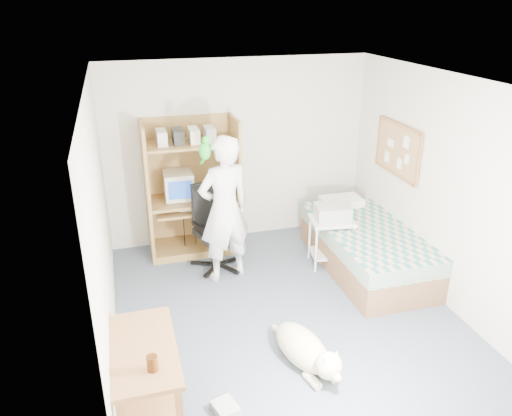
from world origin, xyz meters
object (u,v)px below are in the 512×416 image
Objects in this scene: computer_hutch at (192,193)px; dog at (306,350)px; side_desk at (146,374)px; office_chair at (215,238)px; bed at (366,247)px; printer_cart at (331,234)px; person at (224,210)px.

computer_hutch is 2.78m from dog.
office_chair is at bearing 66.72° from side_desk.
bed is 1.91× the size of dog.
printer_cart is (-0.39, 0.22, 0.13)m from bed.
bed is at bearing 32.50° from side_desk.
office_chair reaches higher than bed.
computer_hutch is 0.71m from office_chair.
office_chair is 0.60m from person.
printer_cart is (1.36, -0.06, -0.48)m from person.
person is 1.44m from printer_cart.
person is 2.82× the size of printer_cart.
computer_hutch is 2.35m from bed.
office_chair reaches higher than dog.
side_desk is 0.95× the size of dog.
bed is 1.87m from person.
office_chair is 2.16m from dog.
dog is 2.02m from printer_cart.
computer_hutch is 1.89m from printer_cart.
person is 1.97m from dog.
computer_hutch is 1.70× the size of dog.
computer_hutch is 1.80× the size of side_desk.
computer_hutch reaches higher than office_chair.
person is (-1.75, 0.28, 0.61)m from bed.
dog is at bearing 11.56° from side_desk.
side_desk is at bearing 46.86° from person.
office_chair is at bearing 87.39° from dog.
office_chair is 1.70× the size of printer_cart.
person reaches higher than side_desk.
bed is 2.06m from dog.
side_desk is at bearing -106.14° from computer_hutch.
printer_cart is at bearing 39.55° from side_desk.
computer_hutch is at bearing 93.64° from office_chair.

